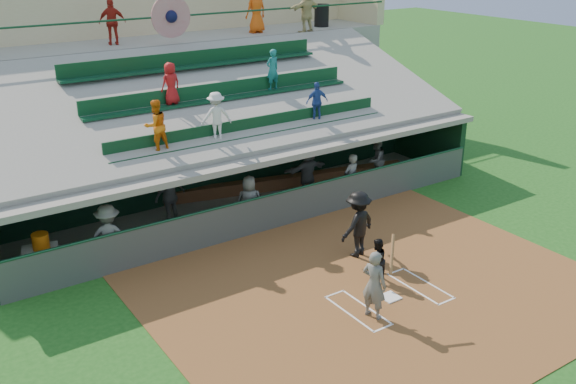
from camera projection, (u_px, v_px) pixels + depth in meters
ground at (390, 298)px, 15.72m from camera, size 100.00×100.00×0.00m
dirt_slab at (376, 289)px, 16.10m from camera, size 11.00×9.00×0.02m
home_plate at (390, 297)px, 15.71m from camera, size 0.43×0.43×0.03m
batters_box_chalk at (390, 297)px, 15.71m from camera, size 2.65×1.85×0.01m
dugout_floor at (249, 208)px, 20.91m from camera, size 16.00×3.50×0.04m
concourse_slab at (160, 99)px, 25.27m from camera, size 20.00×3.00×4.60m
grandstand at (194, 116)px, 22.97m from camera, size 20.40×10.40×7.80m
batter_at_plate at (374, 284)px, 14.64m from camera, size 0.91×0.77×1.95m
catcher at (377, 260)px, 16.27m from camera, size 0.69×0.62×1.17m
home_umpire at (358, 224)px, 17.48m from camera, size 1.34×0.95×1.88m
dugout_bench at (227, 190)px, 21.81m from camera, size 13.17×3.43×0.40m
white_table at (42, 262)px, 16.58m from camera, size 1.02×0.86×0.78m
water_cooler at (41, 241)px, 16.33m from camera, size 0.42×0.42×0.42m
dugout_player_a at (109, 236)px, 16.84m from camera, size 1.31×1.05×1.78m
dugout_player_b at (170, 196)px, 19.39m from camera, size 1.14×0.66×1.83m
dugout_player_c at (250, 202)px, 19.18m from camera, size 0.95×0.83×1.64m
dugout_player_d at (307, 171)px, 21.54m from camera, size 1.64×0.54×1.76m
dugout_player_e at (351, 178)px, 21.09m from camera, size 0.65×0.48×1.65m
dugout_player_f at (376, 160)px, 22.74m from camera, size 0.96×0.85×1.66m
trash_bin at (322, 15)px, 27.79m from camera, size 0.63×0.63×0.94m
concourse_staff_a at (112, 22)px, 22.94m from camera, size 1.01×0.59×1.62m
concourse_staff_b at (256, 10)px, 25.83m from camera, size 0.91×0.61×1.81m
concourse_staff_c at (306, 9)px, 26.02m from camera, size 1.75×0.86×1.81m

